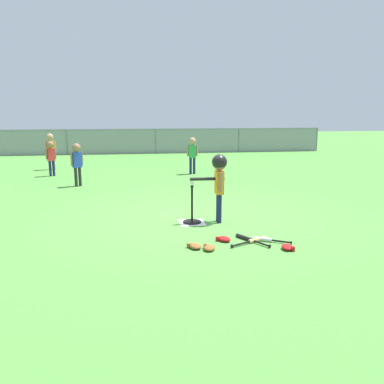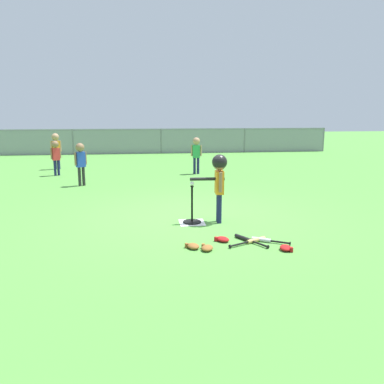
{
  "view_description": "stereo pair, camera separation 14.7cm",
  "coord_description": "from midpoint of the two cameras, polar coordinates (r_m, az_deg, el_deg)",
  "views": [
    {
      "loc": [
        -1.06,
        -6.95,
        1.91
      ],
      "look_at": [
        -0.07,
        -0.44,
        0.55
      ],
      "focal_mm": 36.41,
      "sensor_mm": 36.0,
      "label": 1
    },
    {
      "loc": [
        -0.91,
        -6.97,
        1.91
      ],
      "look_at": [
        -0.07,
        -0.44,
        0.55
      ],
      "focal_mm": 36.41,
      "sensor_mm": 36.0,
      "label": 2
    }
  ],
  "objects": [
    {
      "name": "ground_plane",
      "position": [
        7.28,
        0.66,
        -3.54
      ],
      "size": [
        60.0,
        60.0,
        0.0
      ],
      "primitive_type": "plane",
      "color": "#51933D"
    },
    {
      "name": "home_plate",
      "position": [
        6.85,
        0.62,
        -4.48
      ],
      "size": [
        0.44,
        0.44,
        0.01
      ],
      "primitive_type": "cube",
      "color": "white",
      "rests_on": "ground_plane"
    },
    {
      "name": "batting_tee",
      "position": [
        6.83,
        0.62,
        -3.67
      ],
      "size": [
        0.32,
        0.32,
        0.66
      ],
      "color": "black",
      "rests_on": "ground_plane"
    },
    {
      "name": "baseball_on_tee",
      "position": [
        6.69,
        0.63,
        1.24
      ],
      "size": [
        0.07,
        0.07,
        0.07
      ],
      "primitive_type": "sphere",
      "color": "white",
      "rests_on": "batting_tee"
    },
    {
      "name": "batter_child",
      "position": [
        6.72,
        4.6,
        2.59
      ],
      "size": [
        0.64,
        0.34,
        1.2
      ],
      "color": "#191E4C",
      "rests_on": "ground_plane"
    },
    {
      "name": "fielder_deep_left",
      "position": [
        12.49,
        -19.02,
        5.38
      ],
      "size": [
        0.28,
        0.22,
        1.06
      ],
      "color": "#191E4C",
      "rests_on": "ground_plane"
    },
    {
      "name": "fielder_near_right",
      "position": [
        13.9,
        -19.03,
        6.35
      ],
      "size": [
        0.32,
        0.24,
        1.21
      ],
      "color": "#191E4C",
      "rests_on": "ground_plane"
    },
    {
      "name": "fielder_near_left",
      "position": [
        12.15,
        0.98,
        6.09
      ],
      "size": [
        0.33,
        0.23,
        1.14
      ],
      "color": "#191E4C",
      "rests_on": "ground_plane"
    },
    {
      "name": "fielder_deep_right",
      "position": [
        10.52,
        -15.63,
        4.75
      ],
      "size": [
        0.29,
        0.23,
        1.12
      ],
      "color": "#262626",
      "rests_on": "ground_plane"
    },
    {
      "name": "spare_bat_silver",
      "position": [
        5.96,
        11.41,
        -6.94
      ],
      "size": [
        0.52,
        0.34,
        0.06
      ],
      "color": "silver",
      "rests_on": "ground_plane"
    },
    {
      "name": "spare_bat_wood",
      "position": [
        5.9,
        9.57,
        -7.07
      ],
      "size": [
        0.63,
        0.35,
        0.06
      ],
      "color": "#DBB266",
      "rests_on": "ground_plane"
    },
    {
      "name": "spare_bat_black",
      "position": [
        5.96,
        8.71,
        -6.86
      ],
      "size": [
        0.38,
        0.6,
        0.06
      ],
      "color": "black",
      "rests_on": "ground_plane"
    },
    {
      "name": "glove_by_plate",
      "position": [
        5.69,
        14.31,
        -7.94
      ],
      "size": [
        0.21,
        0.25,
        0.07
      ],
      "color": "#B21919",
      "rests_on": "ground_plane"
    },
    {
      "name": "glove_near_bats",
      "position": [
        5.9,
        5.19,
        -6.89
      ],
      "size": [
        0.25,
        0.27,
        0.07
      ],
      "color": "#B21919",
      "rests_on": "ground_plane"
    },
    {
      "name": "glove_tossed_aside",
      "position": [
        5.53,
        2.99,
        -8.17
      ],
      "size": [
        0.23,
        0.26,
        0.07
      ],
      "color": "brown",
      "rests_on": "ground_plane"
    },
    {
      "name": "glove_outfield_drop",
      "position": [
        5.59,
        0.88,
        -7.92
      ],
      "size": [
        0.22,
        0.26,
        0.07
      ],
      "color": "brown",
      "rests_on": "ground_plane"
    },
    {
      "name": "outfield_fence",
      "position": [
        18.36,
        -4.32,
        7.58
      ],
      "size": [
        16.06,
        0.06,
        1.15
      ],
      "color": "slate",
      "rests_on": "ground_plane"
    }
  ]
}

